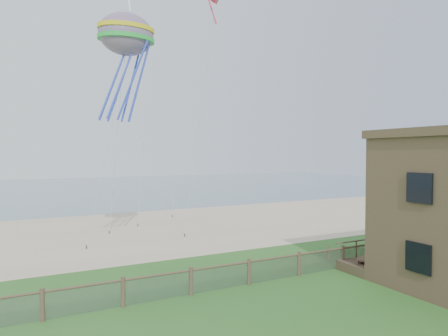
{
  "coord_description": "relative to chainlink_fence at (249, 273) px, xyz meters",
  "views": [
    {
      "loc": [
        -9.79,
        -10.16,
        6.24
      ],
      "look_at": [
        -0.3,
        8.0,
        5.53
      ],
      "focal_mm": 32.0,
      "sensor_mm": 36.0,
      "label": 1
    }
  ],
  "objects": [
    {
      "name": "sand_beach",
      "position": [
        0.0,
        16.0,
        -0.55
      ],
      "size": [
        72.0,
        20.0,
        0.02
      ],
      "primitive_type": "cube",
      "color": "tan",
      "rests_on": "ground"
    },
    {
      "name": "motel_deck",
      "position": [
        13.0,
        -1.0,
        -0.3
      ],
      "size": [
        15.0,
        2.0,
        0.5
      ],
      "primitive_type": "cube",
      "color": "brown",
      "rests_on": "ground"
    },
    {
      "name": "ground",
      "position": [
        0.0,
        -6.0,
        -0.55
      ],
      "size": [
        160.0,
        160.0,
        0.0
      ],
      "primitive_type": "plane",
      "color": "#276121",
      "rests_on": "ground"
    },
    {
      "name": "kite_red",
      "position": [
        2.11,
        7.73,
        15.72
      ],
      "size": [
        1.75,
        1.87,
        2.22
      ],
      "primitive_type": null,
      "rotation": [
        0.44,
        0.0,
        0.6
      ],
      "color": "red"
    },
    {
      "name": "chainlink_fence",
      "position": [
        0.0,
        0.0,
        0.0
      ],
      "size": [
        36.2,
        0.2,
        1.25
      ],
      "primitive_type": null,
      "color": "#4D3B2B",
      "rests_on": "ground"
    },
    {
      "name": "octopus_kite",
      "position": [
        -3.76,
        8.11,
        11.1
      ],
      "size": [
        3.94,
        3.23,
        7.07
      ],
      "primitive_type": null,
      "rotation": [
        0.0,
        0.0,
        0.26
      ],
      "color": "#E25A23"
    },
    {
      "name": "picnic_table",
      "position": [
        6.71,
        -1.0,
        -0.22
      ],
      "size": [
        1.9,
        1.71,
        0.66
      ],
      "primitive_type": null,
      "rotation": [
        0.0,
        0.0,
        0.42
      ],
      "color": "brown",
      "rests_on": "ground"
    },
    {
      "name": "ocean",
      "position": [
        0.0,
        60.0,
        -0.55
      ],
      "size": [
        160.0,
        68.0,
        0.02
      ],
      "primitive_type": "cube",
      "color": "slate",
      "rests_on": "ground"
    }
  ]
}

